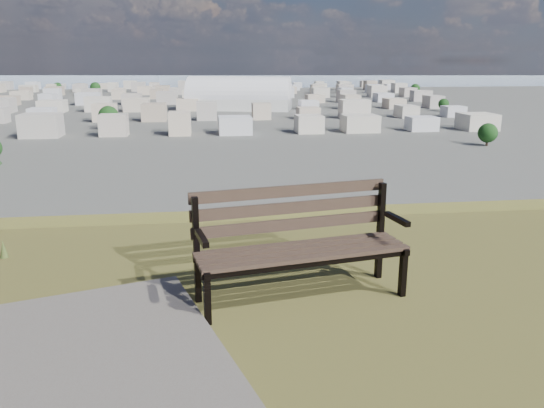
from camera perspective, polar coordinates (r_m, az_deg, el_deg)
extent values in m
cube|color=#402E25|center=(4.27, 4.15, -5.85)|extent=(1.76, 0.40, 0.03)
cube|color=#402E25|center=(4.37, 3.58, -5.33)|extent=(1.76, 0.40, 0.03)
cube|color=#402E25|center=(4.47, 3.04, -4.83)|extent=(1.76, 0.40, 0.03)
cube|color=#402E25|center=(4.58, 2.52, -4.35)|extent=(1.76, 0.40, 0.03)
cube|color=#402E25|center=(4.60, 2.20, -2.19)|extent=(1.75, 0.35, 0.10)
cube|color=#402E25|center=(4.58, 2.12, -0.40)|extent=(1.75, 0.35, 0.10)
cube|color=#402E25|center=(4.56, 2.03, 1.41)|extent=(1.75, 0.35, 0.10)
cube|color=black|center=(4.12, -6.98, -10.01)|extent=(0.06, 0.07, 0.43)
cube|color=black|center=(4.41, -8.11, -4.97)|extent=(0.06, 0.07, 0.90)
cube|color=black|center=(4.22, -7.57, -6.61)|extent=(0.14, 0.49, 0.05)
cube|color=black|center=(4.09, -7.56, -3.66)|extent=(0.11, 0.36, 0.04)
cube|color=black|center=(4.69, 13.91, -7.13)|extent=(0.06, 0.07, 0.43)
cube|color=black|center=(4.95, 11.56, -2.88)|extent=(0.06, 0.07, 0.90)
cube|color=black|center=(4.78, 12.84, -4.23)|extent=(0.14, 0.49, 0.05)
cube|color=black|center=(4.67, 13.31, -1.57)|extent=(0.11, 0.36, 0.04)
cube|color=black|center=(4.27, 4.19, -6.45)|extent=(1.75, 0.36, 0.04)
cube|color=black|center=(4.60, 2.47, -4.83)|extent=(1.75, 0.36, 0.04)
cone|color=brown|center=(6.10, -26.91, -4.33)|extent=(0.08, 0.08, 0.19)
cube|color=silver|center=(307.03, -3.52, 10.70)|extent=(61.91, 37.88, 6.41)
cylinder|color=white|center=(306.80, -3.53, 11.29)|extent=(61.91, 37.88, 24.35)
cube|color=beige|center=(211.93, -23.39, 7.58)|extent=(11.00, 11.00, 7.00)
cube|color=#B8AA9E|center=(206.63, -16.93, 7.99)|extent=(11.00, 11.00, 7.00)
cube|color=beige|center=(204.04, -10.21, 8.32)|extent=(11.00, 11.00, 7.00)
cube|color=silver|center=(204.25, -3.40, 8.54)|extent=(11.00, 11.00, 7.00)
cube|color=#C3B39E|center=(207.26, 3.31, 8.64)|extent=(11.00, 11.00, 7.00)
cube|color=tan|center=(212.95, 9.74, 8.62)|extent=(11.00, 11.00, 7.00)
cube|color=beige|center=(221.11, 15.77, 8.51)|extent=(11.00, 11.00, 7.00)
cube|color=#ADA59D|center=(231.49, 21.31, 8.32)|extent=(11.00, 11.00, 7.00)
cube|color=beige|center=(263.05, -23.02, 8.86)|extent=(11.00, 11.00, 7.00)
cube|color=silver|center=(257.69, -17.82, 9.22)|extent=(11.00, 11.00, 7.00)
cube|color=#C3B39E|center=(254.48, -12.43, 9.52)|extent=(11.00, 11.00, 7.00)
cube|color=tan|center=(253.52, -6.95, 9.74)|extent=(11.00, 11.00, 7.00)
cube|color=beige|center=(254.83, -1.47, 9.87)|extent=(11.00, 11.00, 7.00)
cube|color=#ADA59D|center=(258.36, 3.92, 9.92)|extent=(11.00, 11.00, 7.00)
cube|color=beige|center=(264.04, 9.11, 9.88)|extent=(11.00, 11.00, 7.00)
cube|color=#B8AA9E|center=(271.73, 14.05, 9.77)|extent=(11.00, 11.00, 7.00)
cube|color=beige|center=(281.26, 18.67, 9.60)|extent=(11.00, 11.00, 7.00)
cube|color=#C3B39E|center=(321.38, -26.95, 9.36)|extent=(11.00, 11.00, 7.00)
cube|color=tan|center=(314.27, -22.77, 9.72)|extent=(11.00, 11.00, 7.00)
cube|color=beige|center=(308.87, -18.42, 10.05)|extent=(11.00, 11.00, 7.00)
cube|color=#ADA59D|center=(305.26, -13.93, 10.32)|extent=(11.00, 11.00, 7.00)
cube|color=beige|center=(303.51, -9.35, 10.53)|extent=(11.00, 11.00, 7.00)
cube|color=#B8AA9E|center=(303.65, -4.74, 10.68)|extent=(11.00, 11.00, 7.00)
cube|color=beige|center=(305.68, -0.17, 10.76)|extent=(11.00, 11.00, 7.00)
cube|color=silver|center=(309.57, 4.33, 10.77)|extent=(11.00, 11.00, 7.00)
cube|color=#C3B39E|center=(315.24, 8.68, 10.72)|extent=(11.00, 11.00, 7.00)
cube|color=tan|center=(322.60, 12.86, 10.62)|extent=(11.00, 11.00, 7.00)
cube|color=beige|center=(331.54, 16.82, 10.47)|extent=(11.00, 11.00, 7.00)
cube|color=beige|center=(372.45, -26.20, 10.03)|extent=(11.00, 11.00, 7.00)
cube|color=#B8AA9E|center=(365.55, -22.59, 10.35)|extent=(11.00, 11.00, 7.00)
cube|color=beige|center=(360.11, -18.85, 10.63)|extent=(11.00, 11.00, 7.00)
cube|color=silver|center=(356.21, -15.00, 10.88)|extent=(11.00, 11.00, 7.00)
cube|color=#C3B39E|center=(353.90, -11.08, 11.09)|extent=(11.00, 11.00, 7.00)
cube|color=tan|center=(353.21, -7.12, 11.24)|extent=(11.00, 11.00, 7.00)
cube|color=beige|center=(354.15, -3.16, 11.34)|extent=(11.00, 11.00, 7.00)
cube|color=#ADA59D|center=(356.70, 0.77, 11.39)|extent=(11.00, 11.00, 7.00)
cube|color=beige|center=(360.84, 4.62, 11.39)|extent=(11.00, 11.00, 7.00)
cube|color=#B8AA9E|center=(366.50, 8.37, 11.33)|extent=(11.00, 11.00, 7.00)
cube|color=beige|center=(373.62, 11.99, 11.24)|extent=(11.00, 11.00, 7.00)
cube|color=silver|center=(382.12, 15.45, 11.11)|extent=(11.00, 11.00, 7.00)
cube|color=tan|center=(423.61, -25.64, 10.53)|extent=(11.00, 11.00, 7.00)
cube|color=beige|center=(416.86, -22.46, 10.82)|extent=(11.00, 11.00, 7.00)
cube|color=#ADA59D|center=(411.40, -19.17, 11.07)|extent=(11.00, 11.00, 7.00)
cube|color=beige|center=(407.29, -15.81, 11.30)|extent=(11.00, 11.00, 7.00)
cube|color=#B8AA9E|center=(404.56, -12.38, 11.49)|extent=(11.00, 11.00, 7.00)
cube|color=beige|center=(403.24, -8.91, 11.65)|extent=(11.00, 11.00, 7.00)
cube|color=silver|center=(403.35, -5.43, 11.76)|extent=(11.00, 11.00, 7.00)
cube|color=#C3B39E|center=(404.88, -1.96, 11.83)|extent=(11.00, 11.00, 7.00)
cube|color=tan|center=(407.82, 1.47, 11.86)|extent=(11.00, 11.00, 7.00)
cube|color=beige|center=(412.14, 4.84, 11.85)|extent=(11.00, 11.00, 7.00)
cube|color=#ADA59D|center=(417.80, 8.13, 11.79)|extent=(11.00, 11.00, 7.00)
cube|color=beige|center=(424.74, 11.32, 11.71)|extent=(11.00, 11.00, 7.00)
cube|color=#B8AA9E|center=(432.90, 14.40, 11.59)|extent=(11.00, 11.00, 7.00)
cube|color=silver|center=(474.82, -25.19, 10.93)|extent=(11.00, 11.00, 7.00)
cube|color=#C3B39E|center=(468.20, -22.35, 11.18)|extent=(11.00, 11.00, 7.00)
cube|color=tan|center=(462.72, -19.42, 11.42)|extent=(11.00, 11.00, 7.00)
cube|color=beige|center=(458.44, -16.43, 11.63)|extent=(11.00, 11.00, 7.00)
cube|color=#ADA59D|center=(455.38, -13.39, 11.81)|extent=(11.00, 11.00, 7.00)
cube|color=beige|center=(453.58, -10.31, 11.96)|extent=(11.00, 11.00, 7.00)
cube|color=#B8AA9E|center=(453.04, -7.21, 12.08)|extent=(11.00, 11.00, 7.00)
cube|color=beige|center=(453.77, -4.11, 12.16)|extent=(11.00, 11.00, 7.00)
cube|color=silver|center=(455.77, -1.03, 12.21)|extent=(11.00, 11.00, 7.00)
cube|color=#C3B39E|center=(459.01, 2.02, 12.22)|extent=(11.00, 11.00, 7.00)
cube|color=tan|center=(463.47, 5.02, 12.20)|extent=(11.00, 11.00, 7.00)
cube|color=beige|center=(469.13, 7.95, 12.15)|extent=(11.00, 11.00, 7.00)
cube|color=#ADA59D|center=(475.92, 10.80, 12.08)|extent=(11.00, 11.00, 7.00)
cube|color=beige|center=(483.82, 13.57, 11.97)|extent=(11.00, 11.00, 7.00)
cube|color=beige|center=(526.08, -24.83, 11.24)|extent=(11.00, 11.00, 7.00)
cube|color=silver|center=(519.55, -22.26, 11.48)|extent=(11.00, 11.00, 7.00)
cube|color=#C3B39E|center=(514.06, -19.63, 11.69)|extent=(11.00, 11.00, 7.00)
cube|color=tan|center=(509.64, -16.94, 11.89)|extent=(11.00, 11.00, 7.00)
cube|color=beige|center=(506.33, -14.20, 12.06)|extent=(11.00, 11.00, 7.00)
cube|color=#ADA59D|center=(504.13, -11.43, 12.20)|extent=(11.00, 11.00, 7.00)
cube|color=beige|center=(503.08, -8.64, 12.32)|extent=(11.00, 11.00, 7.00)
cube|color=#B8AA9E|center=(503.16, -5.85, 12.41)|extent=(11.00, 11.00, 7.00)
cube|color=beige|center=(504.39, -3.06, 12.47)|extent=(11.00, 11.00, 7.00)
cube|color=silver|center=(506.76, -0.28, 12.51)|extent=(11.00, 11.00, 7.00)
cube|color=#C3B39E|center=(510.24, 2.46, 12.51)|extent=(11.00, 11.00, 7.00)
cube|color=tan|center=(514.82, 5.16, 12.49)|extent=(11.00, 11.00, 7.00)
cube|color=beige|center=(520.47, 7.80, 12.44)|extent=(11.00, 11.00, 7.00)
cube|color=#ADA59D|center=(527.15, 10.38, 12.37)|extent=(11.00, 11.00, 7.00)
cube|color=beige|center=(534.83, 12.89, 12.28)|extent=(11.00, 11.00, 7.00)
cube|color=#B8AA9E|center=(584.72, -26.82, 11.28)|extent=(11.00, 11.00, 7.00)
cube|color=beige|center=(577.36, -24.54, 11.50)|extent=(11.00, 11.00, 7.00)
cube|color=silver|center=(570.91, -22.19, 11.72)|extent=(11.00, 11.00, 7.00)
cube|color=#C3B39E|center=(565.41, -19.79, 11.92)|extent=(11.00, 11.00, 7.00)
cube|color=tan|center=(560.89, -17.35, 12.10)|extent=(11.00, 11.00, 7.00)
cube|color=beige|center=(557.36, -14.86, 12.26)|extent=(11.00, 11.00, 7.00)
cube|color=#ADA59D|center=(554.85, -12.35, 12.40)|extent=(11.00, 11.00, 7.00)
cube|color=beige|center=(553.37, -9.82, 12.52)|extent=(11.00, 11.00, 7.00)
cube|color=#B8AA9E|center=(552.93, -7.27, 12.61)|extent=(11.00, 11.00, 7.00)
cube|color=beige|center=(553.53, -4.73, 12.68)|extent=(11.00, 11.00, 7.00)
cube|color=silver|center=(555.16, -2.19, 12.73)|extent=(11.00, 11.00, 7.00)
cube|color=#C3B39E|center=(557.83, 0.33, 12.75)|extent=(11.00, 11.00, 7.00)
cube|color=tan|center=(561.51, 2.82, 12.75)|extent=(11.00, 11.00, 7.00)
cube|color=beige|center=(566.18, 5.27, 12.72)|extent=(11.00, 11.00, 7.00)
cube|color=#ADA59D|center=(571.83, 7.68, 12.68)|extent=(11.00, 11.00, 7.00)
cube|color=beige|center=(578.41, 10.03, 12.61)|extent=(11.00, 11.00, 7.00)
cube|color=#B8AA9E|center=(585.91, 12.33, 12.53)|extent=(11.00, 11.00, 7.00)
cylinder|color=#2F2017|center=(188.37, 22.10, 6.15)|extent=(0.80, 0.80, 2.10)
sphere|color=black|center=(187.96, 22.19, 7.10)|extent=(6.30, 6.30, 6.30)
cylinder|color=#2F2017|center=(227.13, -17.09, 8.03)|extent=(0.80, 0.80, 2.70)
sphere|color=black|center=(226.71, -17.17, 9.04)|extent=(8.10, 8.10, 8.10)
cylinder|color=#2F2017|center=(312.76, 17.93, 9.68)|extent=(0.80, 0.80, 1.95)
sphere|color=black|center=(312.53, 17.97, 10.21)|extent=(5.85, 5.85, 5.85)
cylinder|color=#2F2017|center=(407.97, 1.47, 11.53)|extent=(0.80, 0.80, 2.25)
sphere|color=black|center=(407.77, 1.47, 12.00)|extent=(6.75, 6.75, 6.75)
cylinder|color=#2F2017|center=(471.45, -18.43, 11.30)|extent=(0.80, 0.80, 2.85)
sphere|color=black|center=(471.24, -18.47, 11.82)|extent=(8.55, 8.55, 8.55)
cylinder|color=#2F2017|center=(519.16, -22.02, 11.24)|extent=(0.80, 0.80, 2.40)
sphere|color=black|center=(518.99, -22.06, 11.64)|extent=(7.20, 7.20, 7.20)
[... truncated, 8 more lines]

